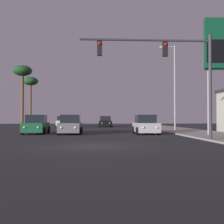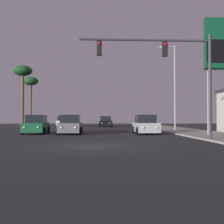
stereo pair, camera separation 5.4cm
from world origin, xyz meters
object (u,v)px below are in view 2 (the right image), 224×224
at_px(traffic_light_mast, 172,64).
at_px(street_lamp, 174,83).
at_px(car_grey, 70,125).
at_px(car_black, 105,122).
at_px(gas_station_sign, 217,50).
at_px(car_green, 36,125).
at_px(car_silver, 146,125).
at_px(palm_tree_far, 31,84).
at_px(palm_tree_mid, 23,74).
at_px(car_white, 63,122).

bearing_deg(traffic_light_mast, street_lamp, 75.03).
xyz_separation_m(car_grey, traffic_light_mast, (6.88, -8.27, 4.01)).
xyz_separation_m(car_black, gas_station_sign, (7.70, -25.05, 5.86)).
relative_size(car_green, street_lamp, 0.48).
bearing_deg(car_silver, palm_tree_far, -57.70).
xyz_separation_m(traffic_light_mast, palm_tree_mid, (-13.78, 20.65, 2.16)).
xyz_separation_m(car_white, gas_station_sign, (14.27, -25.38, 5.86)).
distance_m(car_green, street_lamp, 14.98).
distance_m(traffic_light_mast, street_lamp, 14.06).
bearing_deg(car_grey, street_lamp, -152.53).
relative_size(car_white, palm_tree_mid, 0.54).
height_order(traffic_light_mast, gas_station_sign, gas_station_sign).
bearing_deg(palm_tree_mid, palm_tree_far, 95.68).
height_order(car_green, traffic_light_mast, traffic_light_mast).
relative_size(traffic_light_mast, gas_station_sign, 0.91).
distance_m(car_silver, palm_tree_mid, 19.47).
bearing_deg(street_lamp, car_black, 112.76).
distance_m(car_white, gas_station_sign, 29.70).
height_order(car_green, palm_tree_far, palm_tree_far).
xyz_separation_m(car_black, traffic_light_mast, (3.04, -29.47, 4.01)).
bearing_deg(car_green, car_black, -108.30).
relative_size(palm_tree_mid, palm_tree_far, 1.02).
distance_m(car_grey, street_lamp, 12.55).
height_order(car_black, palm_tree_far, palm_tree_far).
height_order(car_black, car_white, same).
relative_size(car_black, palm_tree_mid, 0.54).
relative_size(car_grey, gas_station_sign, 0.48).
relative_size(car_black, car_green, 1.00).
relative_size(traffic_light_mast, palm_tree_mid, 1.03).
distance_m(traffic_light_mast, gas_station_sign, 6.68).
height_order(street_lamp, gas_station_sign, same).
distance_m(street_lamp, palm_tree_mid, 18.88).
relative_size(car_silver, traffic_light_mast, 0.52).
distance_m(car_silver, car_grey, 6.57).
xyz_separation_m(car_silver, car_white, (-9.30, 21.77, 0.00)).
distance_m(car_black, car_grey, 21.54).
bearing_deg(street_lamp, traffic_light_mast, -104.97).
bearing_deg(car_black, palm_tree_far, -6.35).
height_order(car_green, gas_station_sign, gas_station_sign).
xyz_separation_m(car_black, car_green, (-6.90, -20.48, 0.00)).
height_order(car_black, car_green, same).
relative_size(car_grey, palm_tree_far, 0.55).
distance_m(gas_station_sign, palm_tree_far, 32.65).
distance_m(car_grey, palm_tree_mid, 15.46).
xyz_separation_m(palm_tree_mid, palm_tree_far, (-0.99, 10.00, -0.14)).
bearing_deg(car_green, palm_tree_mid, -71.46).
bearing_deg(car_silver, gas_station_sign, 143.75).
bearing_deg(car_grey, traffic_light_mast, 130.45).
xyz_separation_m(car_grey, gas_station_sign, (11.54, -3.85, 5.86)).
relative_size(traffic_light_mast, street_lamp, 0.91).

